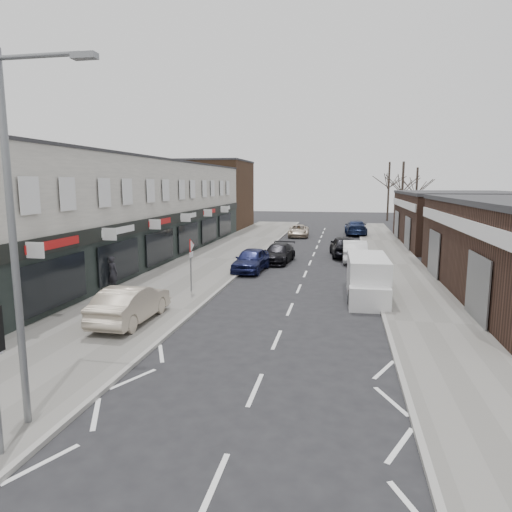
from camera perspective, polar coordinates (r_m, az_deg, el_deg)
The scene contains 20 objects.
ground at distance 10.96m, azimuth -2.22°, elevation -20.75°, with size 160.00×160.00×0.00m, color black.
pavement_left at distance 32.95m, azimuth -5.01°, elevation -0.37°, with size 5.50×64.00×0.12m, color slate.
pavement_right at distance 31.92m, azimuth 17.12°, elevation -1.05°, with size 3.50×64.00×0.12m, color slate.
shop_terrace_left at distance 32.81m, azimuth -17.79°, elevation 5.33°, with size 8.00×41.00×7.10m, color beige.
brick_block_far at distance 56.49m, azimuth -5.30°, elevation 7.57°, with size 8.00×10.00×8.00m, color #4D3321.
right_unit_far at distance 44.58m, azimuth 24.28°, elevation 4.16°, with size 10.00×16.00×4.50m, color #362118.
tree_far_a at distance 57.92m, azimuth 17.60°, elevation 3.25°, with size 3.60×3.60×8.00m, color #382D26, non-canonical shape.
tree_far_b at distance 64.17m, azimuth 19.21°, elevation 3.70°, with size 3.60×3.60×7.50m, color #382D26, non-canonical shape.
tree_far_c at distance 69.76m, azimuth 16.07°, elevation 4.24°, with size 3.60×3.60×8.50m, color #382D26, non-canonical shape.
street_lamp at distance 10.82m, azimuth -27.52°, elevation 3.65°, with size 2.23×0.22×8.00m.
warning_sign at distance 22.72m, azimuth -8.10°, elevation 0.76°, with size 0.12×0.80×2.70m.
white_van at distance 22.46m, azimuth 13.77°, elevation -2.76°, with size 1.91×5.17×2.00m.
sedan_on_pavement at distance 18.41m, azimuth -15.40°, elevation -5.76°, with size 1.52×4.37×1.44m, color #B1A28D.
pedestrian at distance 24.17m, azimuth -17.46°, elevation -2.01°, with size 0.62×0.41×1.71m, color black.
parked_car_left_a at distance 28.42m, azimuth -0.62°, elevation -0.49°, with size 1.71×4.26×1.45m, color #151A43.
parked_car_left_b at distance 31.68m, azimuth 2.79°, elevation 0.34°, with size 1.81×4.45×1.29m, color black.
parked_car_left_c at distance 47.11m, azimuth 5.34°, elevation 3.14°, with size 2.03×4.41×1.22m, color #C4B39D.
parked_car_right_a at distance 32.72m, azimuth 12.21°, elevation 0.63°, with size 1.61×4.61×1.52m, color white.
parked_car_right_b at distance 34.77m, azimuth 10.94°, elevation 1.24°, with size 1.91×4.75×1.62m, color black.
parked_car_right_c at distance 49.77m, azimuth 12.36°, elevation 3.49°, with size 2.20×5.42×1.57m, color #131D3C.
Camera 1 is at (2.18, -9.26, 5.45)m, focal length 32.00 mm.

